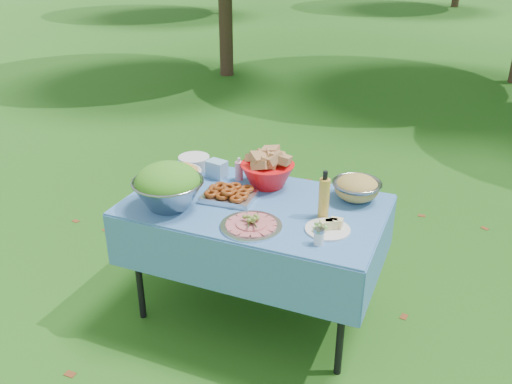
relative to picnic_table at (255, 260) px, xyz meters
The scene contains 14 objects.
ground 0.38m from the picnic_table, ahead, with size 80.00×80.00×0.00m, color #0D3209.
picnic_table is the anchor object (origin of this frame).
salad_bowl 0.70m from the picnic_table, 152.82° to the right, with size 0.40×0.40×0.26m, color gray, non-canonical shape.
pasta_bowl_white 0.69m from the picnic_table, behind, with size 0.24×0.24×0.13m, color silver, non-canonical shape.
plate_stack 0.77m from the picnic_table, 150.48° to the left, with size 0.20×0.20×0.08m, color silver.
wipes_box 0.62m from the picnic_table, 145.33° to the left, with size 0.12×0.09×0.11m, color #89BDE3.
sanitizer_bottle 0.57m from the picnic_table, 128.96° to the left, with size 0.05×0.05×0.14m, color pink.
bread_bowl 0.55m from the picnic_table, 95.18° to the left, with size 0.33×0.33×0.22m, color red, non-canonical shape.
pasta_bowl_steel 0.75m from the picnic_table, 28.30° to the left, with size 0.28×0.28×0.15m, color gray, non-canonical shape.
fried_tray 0.45m from the picnic_table, behind, with size 0.30×0.21×0.07m, color silver.
charcuterie_platter 0.50m from the picnic_table, 71.33° to the right, with size 0.33×0.33×0.08m, color silver.
oil_bottle 0.65m from the picnic_table, ahead, with size 0.06×0.06×0.27m, color gold.
cheese_plate 0.64m from the picnic_table, 16.02° to the right, with size 0.24×0.24×0.06m, color silver.
shaker 0.69m from the picnic_table, 31.43° to the right, with size 0.05×0.05×0.09m, color silver.
Camera 1 is at (1.06, -2.54, 2.18)m, focal length 38.00 mm.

